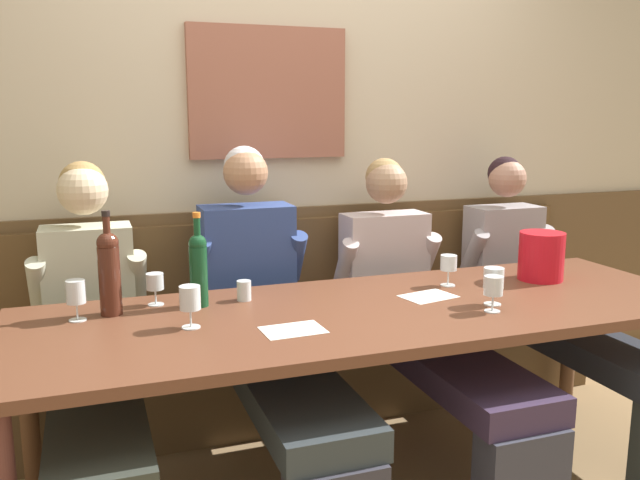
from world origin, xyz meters
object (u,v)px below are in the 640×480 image
at_px(wine_glass_mid_right, 449,265).
at_px(wine_bottle_amber_mid, 198,267).
at_px(wine_glass_right_end, 493,287).
at_px(water_tumbler_right, 244,290).
at_px(person_center_left_seat, 268,316).
at_px(wine_bottle_clear_water, 109,270).
at_px(person_right_seat, 92,339).
at_px(ice_bucket, 541,256).
at_px(person_center_right_seat, 422,310).
at_px(wine_glass_left_end, 494,280).
at_px(person_left_seat, 549,295).
at_px(wine_glass_by_bottle, 76,294).
at_px(wall_bench, 314,355).
at_px(wine_glass_near_bucket, 190,300).
at_px(wine_glass_center_front, 155,284).
at_px(dining_table, 374,323).

bearing_deg(wine_glass_mid_right, wine_bottle_amber_mid, 177.15).
relative_size(wine_glass_right_end, water_tumbler_right, 1.71).
xyz_separation_m(person_center_left_seat, wine_bottle_clear_water, (-0.62, -0.09, 0.27)).
relative_size(person_right_seat, ice_bucket, 6.26).
distance_m(person_center_right_seat, water_tumbler_right, 0.84).
relative_size(wine_bottle_clear_water, wine_glass_left_end, 2.65).
height_order(person_left_seat, ice_bucket, person_left_seat).
distance_m(person_center_left_seat, person_left_seat, 1.39).
bearing_deg(wine_glass_by_bottle, wall_bench, 25.56).
height_order(wall_bench, person_left_seat, person_left_seat).
xyz_separation_m(wine_bottle_clear_water, water_tumbler_right, (0.50, 0.02, -0.13)).
height_order(person_left_seat, wine_glass_near_bucket, person_left_seat).
bearing_deg(wine_bottle_clear_water, person_center_left_seat, 8.70).
bearing_deg(wine_bottle_clear_water, wine_glass_near_bucket, -44.95).
height_order(ice_bucket, wine_glass_near_bucket, ice_bucket).
distance_m(person_right_seat, wine_glass_right_end, 1.52).
distance_m(person_center_left_seat, wine_glass_center_front, 0.49).
bearing_deg(person_center_right_seat, wine_bottle_clear_water, -177.46).
distance_m(person_center_right_seat, wine_glass_mid_right, 0.26).
xyz_separation_m(person_right_seat, ice_bucket, (1.90, -0.18, 0.22)).
distance_m(person_right_seat, person_left_seat, 2.09).
xyz_separation_m(wall_bench, person_center_right_seat, (0.37, -0.42, 0.31)).
bearing_deg(water_tumbler_right, wine_bottle_clear_water, -177.57).
relative_size(person_center_left_seat, wine_glass_center_front, 10.64).
height_order(person_right_seat, person_center_left_seat, person_center_left_seat).
distance_m(person_center_left_seat, ice_bucket, 1.24).
xyz_separation_m(wine_glass_mid_right, water_tumbler_right, (-0.88, 0.07, -0.05)).
bearing_deg(wine_glass_by_bottle, person_right_seat, 69.73).
xyz_separation_m(wine_bottle_clear_water, wine_glass_right_end, (1.34, -0.44, -0.07)).
xyz_separation_m(wine_bottle_amber_mid, wine_glass_mid_right, (1.06, -0.05, -0.06)).
distance_m(wine_bottle_clear_water, wine_glass_mid_right, 1.38).
bearing_deg(person_center_left_seat, person_left_seat, -1.09).
height_order(dining_table, wine_glass_by_bottle, wine_glass_by_bottle).
height_order(person_right_seat, person_center_right_seat, person_right_seat).
height_order(dining_table, wine_glass_right_end, wine_glass_right_end).
xyz_separation_m(wine_bottle_amber_mid, wine_glass_left_end, (1.07, -0.36, -0.06)).
xyz_separation_m(person_right_seat, wine_glass_near_bucket, (0.33, -0.33, 0.21)).
xyz_separation_m(ice_bucket, wine_bottle_clear_water, (-1.82, 0.09, 0.06)).
relative_size(wine_glass_center_front, wine_glass_left_end, 0.86).
relative_size(dining_table, wine_bottle_clear_water, 6.95).
bearing_deg(person_center_right_seat, water_tumbler_right, -177.39).
distance_m(wine_bottle_amber_mid, water_tumbler_right, 0.21).
relative_size(person_right_seat, person_center_right_seat, 1.00).
height_order(person_center_right_seat, wine_glass_near_bucket, person_center_right_seat).
height_order(wine_glass_mid_right, wine_glass_by_bottle, wine_glass_by_bottle).
xyz_separation_m(wine_bottle_amber_mid, wine_glass_center_front, (-0.16, 0.07, -0.07)).
relative_size(wall_bench, person_center_right_seat, 2.24).
xyz_separation_m(person_center_right_seat, wine_bottle_amber_mid, (-1.00, -0.06, 0.29)).
bearing_deg(wine_glass_by_bottle, wine_glass_near_bucket, -30.36).
relative_size(wine_glass_mid_right, wine_glass_near_bucket, 0.90).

